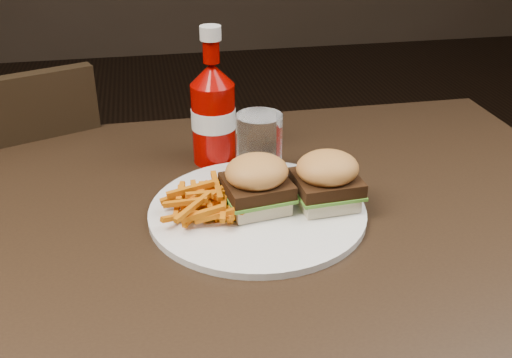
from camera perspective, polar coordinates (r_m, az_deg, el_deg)
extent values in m
cube|color=black|center=(0.80, -5.36, -6.28)|extent=(1.20, 0.80, 0.04)
cube|color=black|center=(1.42, -23.09, -6.39)|extent=(0.53, 0.53, 0.04)
cylinder|color=white|center=(0.82, 0.13, -3.09)|extent=(0.30, 0.30, 0.01)
cube|color=beige|center=(0.81, 0.07, -2.11)|extent=(0.09, 0.08, 0.02)
cube|color=#F5EABC|center=(0.83, 6.66, -1.73)|extent=(0.08, 0.08, 0.02)
cylinder|color=#8C0300|center=(0.95, -4.05, 5.05)|extent=(0.08, 0.08, 0.14)
cylinder|color=white|center=(0.88, 0.31, 2.89)|extent=(0.09, 0.09, 0.11)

